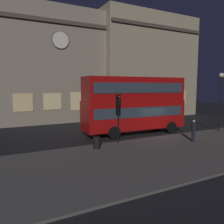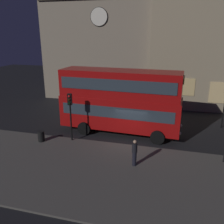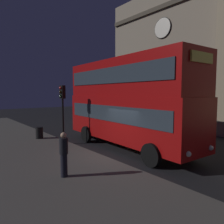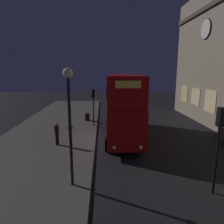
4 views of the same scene
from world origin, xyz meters
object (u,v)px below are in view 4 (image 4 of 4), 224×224
object	(u,v)px
double_decker_bus	(123,103)
street_lamp	(69,106)
traffic_light_near_kerb	(93,100)
traffic_light_far_side	(219,133)
litter_bin	(87,117)
pedestrian	(57,133)

from	to	relation	value
double_decker_bus	street_lamp	xyz separation A→B (m)	(7.75, -3.27, 1.06)
traffic_light_near_kerb	traffic_light_far_side	distance (m)	13.30
traffic_light_near_kerb	traffic_light_far_side	size ratio (longest dim) A/B	0.91
traffic_light_far_side	double_decker_bus	bearing A→B (deg)	19.42
double_decker_bus	traffic_light_far_side	xyz separation A→B (m)	(8.59, 3.40, -0.05)
traffic_light_far_side	traffic_light_near_kerb	bearing A→B (deg)	25.15
double_decker_bus	traffic_light_near_kerb	world-z (taller)	double_decker_bus
double_decker_bus	traffic_light_far_side	bearing A→B (deg)	24.18
traffic_light_far_side	litter_bin	xyz separation A→B (m)	(-14.01, -6.91, -2.41)
traffic_light_near_kerb	pedestrian	distance (m)	6.21
double_decker_bus	traffic_light_near_kerb	distance (m)	4.21
litter_bin	traffic_light_far_side	bearing A→B (deg)	26.24
pedestrian	traffic_light_far_side	bearing A→B (deg)	-93.66
street_lamp	litter_bin	size ratio (longest dim) A/B	6.87
traffic_light_near_kerb	pedestrian	size ratio (longest dim) A/B	2.14
traffic_light_near_kerb	double_decker_bus	bearing A→B (deg)	29.40
double_decker_bus	pedestrian	distance (m)	5.98
traffic_light_near_kerb	litter_bin	bearing A→B (deg)	-170.55
litter_bin	pedestrian	bearing A→B (deg)	-12.71
street_lamp	pedestrian	world-z (taller)	street_lamp
pedestrian	litter_bin	world-z (taller)	pedestrian
traffic_light_near_kerb	street_lamp	xyz separation A→B (m)	(10.98, -0.57, 1.24)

